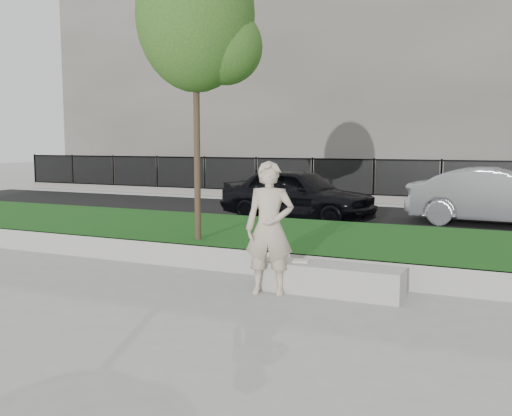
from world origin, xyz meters
The scene contains 13 objects.
ground centered at (0.00, 0.00, 0.00)m, with size 90.00×90.00×0.00m, color gray.
grass_bank centered at (0.00, 3.00, 0.20)m, with size 34.00×4.00×0.40m, color #0F340D.
grass_kerb centered at (0.00, 1.04, 0.20)m, with size 34.00×0.08×0.40m, color #A5A19A.
street centered at (0.00, 8.50, 0.02)m, with size 34.00×7.00×0.04m, color black.
far_pavement centered at (0.00, 13.00, 0.06)m, with size 34.00×3.00×0.12m, color gray.
iron_fence centered at (0.00, 12.00, 0.54)m, with size 32.00×0.30×1.50m.
building_facade centered at (0.00, 20.00, 5.00)m, with size 34.00×10.00×10.00m, color #5A554E.
stone_bench centered at (1.46, 0.40, 0.21)m, with size 2.07×0.52×0.42m, color #A5A19A.
man centered at (0.67, 0.06, 0.95)m, with size 0.69×0.45×1.89m, color #C8B29A.
book centered at (1.02, 0.40, 0.44)m, with size 0.22×0.16×0.03m, color silver.
young_tree centered at (-1.32, 1.63, 4.28)m, with size 2.18×2.09×5.34m.
car_dark centered at (-1.51, 7.06, 0.76)m, with size 1.70×4.23×1.44m, color black.
car_silver centered at (3.45, 8.39, 0.77)m, with size 1.55×4.44×1.46m, color gray.
Camera 1 is at (3.82, -7.26, 2.15)m, focal length 40.00 mm.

